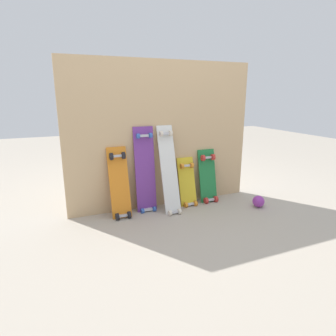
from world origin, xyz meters
The scene contains 8 objects.
ground_plane centered at (0.00, 0.00, 0.00)m, with size 12.00×12.00×0.00m, color #A89E8E.
plywood_wall_panel centered at (0.00, 0.07, 0.75)m, with size 2.00×0.04×1.50m, color tan.
skateboard_orange centered at (-0.50, -0.06, 0.31)m, with size 0.19×0.24×0.74m.
skateboard_purple centered at (-0.23, -0.01, 0.40)m, with size 0.21×0.17×0.93m.
skateboard_white centered at (0.00, -0.10, 0.40)m, with size 0.17×0.33×0.94m.
skateboard_yellow centered at (0.24, -0.04, 0.22)m, with size 0.19×0.20×0.58m.
skateboard_green centered at (0.50, -0.03, 0.26)m, with size 0.20×0.20×0.64m.
rubber_ball centered at (0.90, -0.41, 0.06)m, with size 0.13×0.13×0.13m, color purple.
Camera 1 is at (-1.08, -2.66, 1.17)m, focal length 30.39 mm.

